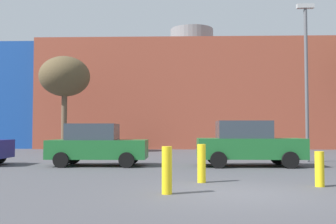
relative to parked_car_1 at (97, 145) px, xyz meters
name	(u,v)px	position (x,y,z in m)	size (l,w,h in m)	color
ground_plane	(237,193)	(4.82, -7.02, -0.87)	(200.00, 200.00, 0.00)	#47474C
building_backdrop	(192,98)	(4.63, 19.95, 3.60)	(39.42, 11.46, 10.91)	#9E4733
parked_car_1	(97,145)	(0.00, 0.00, 0.00)	(4.06, 1.99, 1.76)	#1E662D
parked_car_2	(248,144)	(6.31, 0.00, 0.06)	(4.32, 2.12, 1.87)	#1E662D
bare_tree_1	(65,77)	(-4.35, 9.89, 4.23)	(3.42, 3.42, 6.52)	brown
bollard_yellow_0	(167,170)	(3.17, -7.17, -0.32)	(0.24, 0.24, 1.11)	yellow
bollard_yellow_1	(202,163)	(4.09, -5.13, -0.33)	(0.24, 0.24, 1.09)	yellow
bollard_yellow_2	(320,169)	(7.16, -5.86, -0.41)	(0.24, 0.24, 0.93)	yellow
street_lamp	(306,71)	(9.46, 2.19, 3.39)	(0.80, 0.24, 7.49)	#59595E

